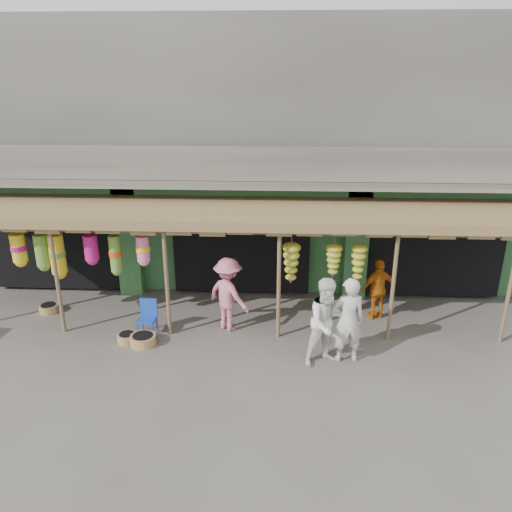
{
  "coord_description": "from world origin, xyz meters",
  "views": [
    {
      "loc": [
        0.98,
        -10.31,
        5.74
      ],
      "look_at": [
        0.44,
        1.0,
        1.52
      ],
      "focal_mm": 35.0,
      "sensor_mm": 36.0,
      "label": 1
    }
  ],
  "objects_px": {
    "person_front": "(348,320)",
    "person_shopper": "(228,294)",
    "person_right": "(327,322)",
    "blue_chair": "(148,315)",
    "person_vendor": "(378,289)"
  },
  "relations": [
    {
      "from": "person_shopper",
      "to": "person_right",
      "type": "bearing_deg",
      "value": -174.74
    },
    {
      "from": "person_shopper",
      "to": "person_vendor",
      "type": "bearing_deg",
      "value": -131.1
    },
    {
      "from": "blue_chair",
      "to": "person_front",
      "type": "bearing_deg",
      "value": -8.57
    },
    {
      "from": "blue_chair",
      "to": "person_front",
      "type": "xyz_separation_m",
      "value": [
        4.42,
        -0.92,
        0.47
      ]
    },
    {
      "from": "person_front",
      "to": "person_right",
      "type": "relative_size",
      "value": 0.99
    },
    {
      "from": "blue_chair",
      "to": "person_vendor",
      "type": "distance_m",
      "value": 5.52
    },
    {
      "from": "person_front",
      "to": "person_shopper",
      "type": "height_order",
      "value": "person_front"
    },
    {
      "from": "person_right",
      "to": "person_shopper",
      "type": "xyz_separation_m",
      "value": [
        -2.16,
        1.36,
        -0.06
      ]
    },
    {
      "from": "person_front",
      "to": "person_right",
      "type": "height_order",
      "value": "person_right"
    },
    {
      "from": "person_right",
      "to": "person_shopper",
      "type": "distance_m",
      "value": 2.56
    },
    {
      "from": "person_right",
      "to": "person_vendor",
      "type": "relative_size",
      "value": 1.23
    },
    {
      "from": "person_vendor",
      "to": "person_shopper",
      "type": "height_order",
      "value": "person_shopper"
    },
    {
      "from": "person_vendor",
      "to": "blue_chair",
      "type": "bearing_deg",
      "value": -10.03
    },
    {
      "from": "person_front",
      "to": "person_shopper",
      "type": "xyz_separation_m",
      "value": [
        -2.59,
        1.25,
        -0.05
      ]
    },
    {
      "from": "person_right",
      "to": "person_shopper",
      "type": "relative_size",
      "value": 1.07
    }
  ]
}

